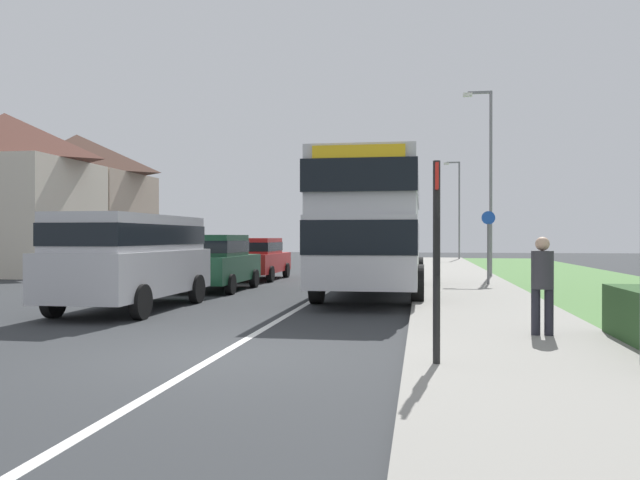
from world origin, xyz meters
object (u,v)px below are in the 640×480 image
Objects in this scene: bus_stop_sign at (437,247)px; parked_van_silver at (132,253)px; parked_car_red at (257,257)px; double_decker_bus at (375,221)px; street_lamp_mid at (488,171)px; street_lamp_near at (636,48)px; pedestrian_at_stop at (542,281)px; street_lamp_far at (458,203)px; cycle_route_sign at (488,244)px; parked_car_dark_green at (216,260)px.

parked_van_silver is at bearing 139.57° from bus_stop_sign.
parked_van_silver is 1.16× the size of parked_car_red.
double_decker_bus is 8.81m from street_lamp_mid.
bus_stop_sign is at bearing -173.30° from street_lamp_near.
pedestrian_at_stop reaches higher than parked_car_red.
street_lamp_mid reaches higher than street_lamp_far.
street_lamp_near reaches higher than double_decker_bus.
double_decker_bus is 8.60m from pedestrian_at_stop.
cycle_route_sign is at bearing 42.12° from double_decker_bus.
street_lamp_mid is at bearing 82.28° from bus_stop_sign.
street_lamp_near is at bearing -90.21° from street_lamp_mid.
parked_car_dark_green is at bearing 134.06° from pedestrian_at_stop.
parked_car_dark_green is at bearing -162.73° from cycle_route_sign.
parked_van_silver is 3.10× the size of pedestrian_at_stop.
pedestrian_at_stop is 3.09m from bus_stop_sign.
parked_car_red is 1.77× the size of cycle_route_sign.
pedestrian_at_stop is at bearing -58.83° from parked_car_red.
parked_van_silver reaches higher than parked_car_dark_green.
street_lamp_far is at bearing 86.42° from bus_stop_sign.
street_lamp_far reaches higher than parked_car_red.
parked_van_silver is 1.99× the size of bus_stop_sign.
cycle_route_sign reaches higher than parked_car_red.
street_lamp_near reaches higher than bus_stop_sign.
parked_car_red is 0.65× the size of street_lamp_near.
parked_van_silver is 2.06× the size of cycle_route_sign.
double_decker_bus reaches higher than bus_stop_sign.
bus_stop_sign is at bearing -67.98° from parked_car_red.
pedestrian_at_stop is at bearing -67.82° from double_decker_bus.
parked_car_dark_green is 14.18m from street_lamp_near.
cycle_route_sign is at bearing 88.43° from pedestrian_at_stop.
parked_car_dark_green reaches higher than parked_car_red.
bus_stop_sign is 18.35m from street_lamp_mid.
parked_car_dark_green is at bearing -141.74° from street_lamp_mid.
street_lamp_mid is (0.74, 15.46, 3.31)m from pedestrian_at_stop.
pedestrian_at_stop is at bearing -91.08° from street_lamp_far.
parked_car_red is at bearing 88.87° from parked_van_silver.
street_lamp_near is (2.37, 0.28, 2.41)m from bus_stop_sign.
street_lamp_near reaches higher than cycle_route_sign.
parked_car_dark_green is 0.95× the size of parked_car_red.
street_lamp_far is (-0.07, 19.87, -0.24)m from street_lamp_mid.
double_decker_bus reaches higher than pedestrian_at_stop.
cycle_route_sign is (3.52, 3.18, -0.71)m from double_decker_bus.
street_lamp_mid is at bearing 89.79° from street_lamp_near.
parked_van_silver is 10.92m from street_lamp_near.
street_lamp_near is 0.91× the size of street_lamp_mid.
parked_car_red is (-4.99, 5.68, -1.25)m from double_decker_bus.
street_lamp_far is at bearing 89.14° from cycle_route_sign.
parked_car_red is (-0.04, 5.13, -0.05)m from parked_car_dark_green.
pedestrian_at_stop is (8.17, -8.44, 0.03)m from parked_car_dark_green.
parked_van_silver is at bearing -137.93° from cycle_route_sign.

